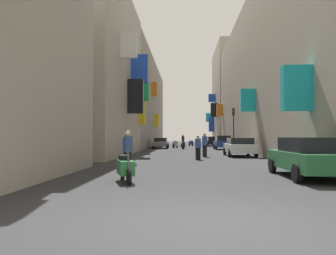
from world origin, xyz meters
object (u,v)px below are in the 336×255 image
parked_car_blue (223,142)px  pedestrian_near_right (128,150)px  traffic_light_near_corner (234,122)px  pedestrian_mid_street (205,145)px  scooter_red (197,143)px  pedestrian_far_away (183,141)px  parked_car_green (307,156)px  scooter_white (175,144)px  pedestrian_crossing (127,152)px  parked_car_grey (161,143)px  scooter_orange (166,143)px  scooter_black (183,145)px  scooter_green (125,167)px  pedestrian_near_left (198,148)px  parked_car_white (240,146)px  parked_car_black (212,141)px  parked_car_silver (211,141)px

parked_car_blue → pedestrian_near_right: pedestrian_near_right is taller
traffic_light_near_corner → pedestrian_mid_street: bearing=-109.2°
scooter_red → pedestrian_far_away: 7.80m
parked_car_green → scooter_white: (-5.62, 31.03, -0.29)m
parked_car_green → pedestrian_mid_street: (-2.90, 11.92, 0.11)m
parked_car_green → pedestrian_crossing: bearing=164.7°
parked_car_grey → scooter_orange: 7.25m
scooter_black → pedestrian_mid_street: (1.65, -14.53, 0.40)m
parked_car_grey → parked_car_green: size_ratio=1.02×
scooter_green → traffic_light_near_corner: (7.02, 23.80, 2.57)m
scooter_orange → pedestrian_near_left: size_ratio=1.23×
parked_car_green → parked_car_blue: bearing=90.0°
parked_car_blue → parked_car_white: size_ratio=0.91×
scooter_orange → pedestrian_far_away: (2.53, -2.85, 0.43)m
parked_car_green → scooter_red: bearing=93.3°
parked_car_white → traffic_light_near_corner: size_ratio=0.97×
parked_car_white → scooter_white: (-5.35, 18.36, -0.27)m
parked_car_black → pedestrian_near_left: 29.44m
pedestrian_crossing → pedestrian_far_away: (2.17, 31.43, 0.08)m
parked_car_silver → pedestrian_near_right: (-6.96, -41.54, 0.14)m
parked_car_white → pedestrian_far_away: bearing=101.9°
parked_car_blue → pedestrian_crossing: 24.79m
parked_car_blue → pedestrian_near_right: 24.01m
scooter_red → traffic_light_near_corner: (3.09, -18.29, 2.57)m
parked_car_green → parked_car_silver: size_ratio=1.07×
parked_car_blue → parked_car_silver: (0.09, 18.54, -0.09)m
pedestrian_crossing → pedestrian_mid_street: (3.88, 10.06, 0.04)m
pedestrian_far_away → parked_car_white: bearing=-78.1°
parked_car_silver → scooter_red: bearing=-124.5°
parked_car_grey → parked_car_silver: size_ratio=1.09×
parked_car_black → scooter_white: (-5.49, -7.12, -0.31)m
parked_car_white → parked_car_silver: size_ratio=1.07×
parked_car_blue → parked_car_green: (0.02, -25.71, -0.06)m
parked_car_green → scooter_white: size_ratio=2.55×
pedestrian_crossing → pedestrian_mid_street: pedestrian_mid_street is taller
parked_car_silver → pedestrian_far_away: 11.92m
parked_car_black → scooter_green: bearing=-98.8°
scooter_white → pedestrian_crossing: (-1.17, -29.17, 0.36)m
scooter_orange → parked_car_blue: bearing=-55.7°
parked_car_silver → scooter_black: parked_car_silver is taller
pedestrian_crossing → pedestrian_near_right: (-0.10, 0.85, 0.05)m
scooter_white → parked_car_grey: bearing=-129.6°
scooter_red → traffic_light_near_corner: size_ratio=0.44×
scooter_orange → scooter_black: same height
parked_car_silver → pedestrian_mid_street: bearing=-95.3°
parked_car_white → scooter_black: size_ratio=2.29×
parked_car_black → scooter_black: (-4.43, -11.71, -0.31)m
parked_car_silver → pedestrian_near_right: size_ratio=2.33×
parked_car_blue → parked_car_silver: 18.54m
parked_car_silver → pedestrian_near_left: pedestrian_near_left is taller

